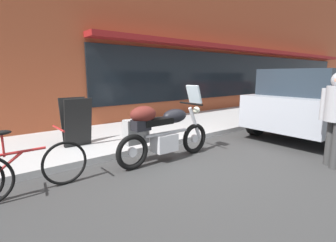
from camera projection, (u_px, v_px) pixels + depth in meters
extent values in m
plane|color=#353535|center=(191.00, 164.00, 4.55)|extent=(80.00, 80.00, 0.00)
cube|color=#974427|center=(257.00, 26.00, 12.08)|extent=(24.54, 0.35, 7.69)
cube|color=black|center=(258.00, 75.00, 12.34)|extent=(17.18, 0.06, 1.80)
cube|color=maroon|center=(263.00, 51.00, 11.97)|extent=(17.18, 0.60, 0.16)
cube|color=#AAAAAA|center=(290.00, 107.00, 12.01)|extent=(30.00, 2.81, 0.12)
torus|color=black|center=(195.00, 138.00, 5.13)|extent=(0.61, 0.09, 0.61)
cylinder|color=silver|center=(195.00, 138.00, 5.13)|extent=(0.16, 0.06, 0.16)
torus|color=black|center=(132.00, 152.00, 4.23)|extent=(0.61, 0.09, 0.61)
cylinder|color=silver|center=(132.00, 152.00, 4.23)|extent=(0.16, 0.06, 0.16)
cube|color=silver|center=(164.00, 142.00, 4.64)|extent=(0.44, 0.30, 0.32)
cylinder|color=silver|center=(166.00, 133.00, 4.64)|extent=(0.95, 0.07, 0.06)
ellipsoid|color=black|center=(175.00, 116.00, 4.71)|extent=(0.52, 0.28, 0.26)
cube|color=black|center=(157.00, 122.00, 4.46)|extent=(0.60, 0.24, 0.11)
cube|color=black|center=(141.00, 125.00, 4.26)|extent=(0.28, 0.22, 0.18)
cylinder|color=silver|center=(195.00, 123.00, 5.07)|extent=(0.35, 0.07, 0.67)
cylinder|color=black|center=(191.00, 104.00, 4.92)|extent=(0.04, 0.62, 0.04)
cube|color=silver|center=(194.00, 94.00, 4.94)|extent=(0.15, 0.32, 0.35)
sphere|color=#EAEACC|center=(196.00, 110.00, 5.05)|extent=(0.14, 0.14, 0.14)
cube|color=#ABABAB|center=(136.00, 131.00, 4.50)|extent=(0.44, 0.20, 0.44)
cube|color=black|center=(133.00, 130.00, 4.59)|extent=(0.37, 0.02, 0.03)
ellipsoid|color=#591E19|center=(143.00, 114.00, 4.26)|extent=(0.48, 0.32, 0.28)
torus|color=black|center=(65.00, 163.00, 3.66)|extent=(0.65, 0.05, 0.65)
cylinder|color=#B22323|center=(21.00, 152.00, 3.27)|extent=(0.58, 0.04, 0.04)
cylinder|color=#B22323|center=(4.00, 167.00, 3.17)|extent=(0.46, 0.04, 0.33)
cylinder|color=#B22323|center=(3.00, 145.00, 3.13)|extent=(0.03, 0.03, 0.30)
ellipsoid|color=black|center=(1.00, 133.00, 3.10)|extent=(0.22, 0.10, 0.06)
cylinder|color=#B22323|center=(58.00, 129.00, 3.53)|extent=(0.03, 0.48, 0.03)
cube|color=#9EA3AD|center=(320.00, 107.00, 6.76)|extent=(4.51, 1.97, 0.77)
cube|color=#232D38|center=(318.00, 82.00, 6.47)|extent=(3.08, 1.71, 0.61)
cylinder|color=black|center=(307.00, 112.00, 8.45)|extent=(0.66, 0.23, 0.66)
cylinder|color=black|center=(256.00, 123.00, 6.67)|extent=(0.66, 0.23, 0.66)
cylinder|color=#373737|center=(336.00, 146.00, 4.25)|extent=(0.14, 0.14, 0.81)
cylinder|color=#373737|center=(330.00, 143.00, 4.45)|extent=(0.14, 0.14, 0.81)
cylinder|color=#9E9EA3|center=(323.00, 104.00, 4.42)|extent=(0.10, 0.10, 0.56)
cube|color=black|center=(78.00, 123.00, 5.12)|extent=(0.55, 0.20, 1.00)
cube|color=black|center=(75.00, 121.00, 5.28)|extent=(0.55, 0.20, 1.00)
cylinder|color=black|center=(335.00, 105.00, 10.46)|extent=(0.67, 0.26, 0.66)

